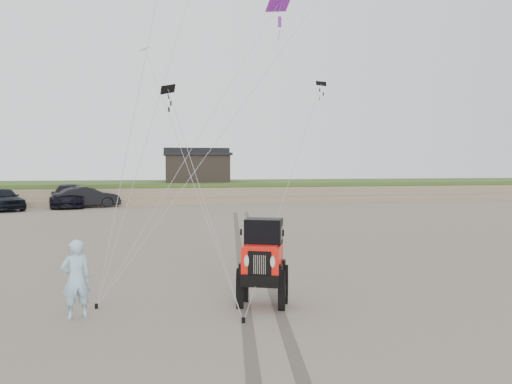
# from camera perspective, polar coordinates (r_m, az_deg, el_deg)

# --- Properties ---
(ground) EXTENTS (160.00, 160.00, 0.00)m
(ground) POSITION_cam_1_polar(r_m,az_deg,el_deg) (12.95, -3.42, -12.37)
(ground) COLOR #6B6054
(ground) RESTS_ON ground
(dune_ridge) EXTENTS (160.00, 14.25, 1.73)m
(dune_ridge) POSITION_cam_1_polar(r_m,az_deg,el_deg) (49.97, -9.11, 0.12)
(dune_ridge) COLOR #7A6B54
(dune_ridge) RESTS_ON ground
(cabin) EXTENTS (6.40, 5.40, 3.35)m
(cabin) POSITION_cam_1_polar(r_m,az_deg,el_deg) (49.50, -6.80, 2.91)
(cabin) COLOR black
(cabin) RESTS_ON dune_ridge
(truck_a) EXTENTS (4.62, 5.40, 1.75)m
(truck_a) POSITION_cam_1_polar(r_m,az_deg,el_deg) (42.00, -27.06, -0.69)
(truck_a) COLOR black
(truck_a) RESTS_ON ground
(truck_b) EXTENTS (5.40, 3.42, 1.68)m
(truck_b) POSITION_cam_1_polar(r_m,az_deg,el_deg) (42.00, -18.82, -0.56)
(truck_b) COLOR black
(truck_b) RESTS_ON ground
(truck_c) EXTENTS (3.18, 6.47, 1.81)m
(truck_c) POSITION_cam_1_polar(r_m,az_deg,el_deg) (43.15, -20.61, -0.41)
(truck_c) COLOR black
(truck_c) RESTS_ON ground
(jeep) EXTENTS (3.49, 5.00, 1.71)m
(jeep) POSITION_cam_1_polar(r_m,az_deg,el_deg) (12.29, 0.77, -9.11)
(jeep) COLOR red
(jeep) RESTS_ON ground
(man) EXTENTS (0.76, 0.63, 1.79)m
(man) POSITION_cam_1_polar(r_m,az_deg,el_deg) (12.10, -19.88, -9.32)
(man) COLOR #92CBE1
(man) RESTS_ON ground
(stake_main) EXTENTS (0.08, 0.08, 0.12)m
(stake_main) POSITION_cam_1_polar(r_m,az_deg,el_deg) (12.90, -17.79, -12.32)
(stake_main) COLOR black
(stake_main) RESTS_ON ground
(stake_aux) EXTENTS (0.08, 0.08, 0.12)m
(stake_aux) POSITION_cam_1_polar(r_m,az_deg,el_deg) (11.26, -1.44, -14.46)
(stake_aux) COLOR black
(stake_aux) RESTS_ON ground
(tire_tracks) EXTENTS (5.22, 29.74, 0.01)m
(tire_tracks) POSITION_cam_1_polar(r_m,az_deg,el_deg) (20.98, -0.87, -6.32)
(tire_tracks) COLOR #4C443D
(tire_tracks) RESTS_ON ground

